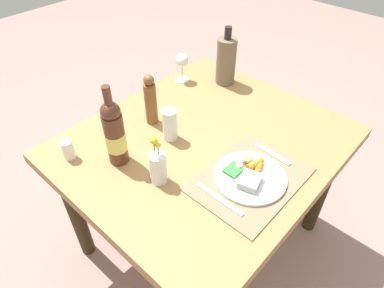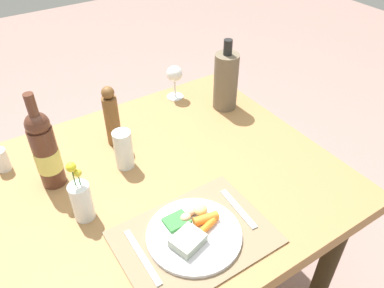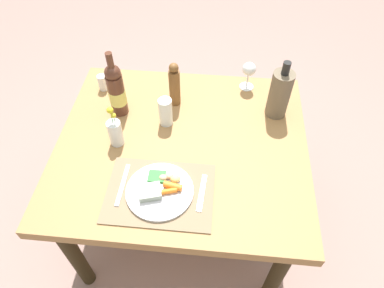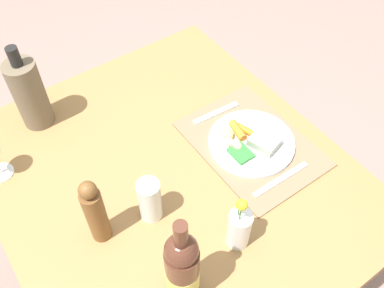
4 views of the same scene
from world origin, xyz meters
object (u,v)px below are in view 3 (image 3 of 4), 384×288
Objects in this scene: wine_bottle at (116,90)px; salt_shaker at (103,82)px; cooler_bottle at (280,94)px; fork at (123,185)px; dinner_plate at (160,190)px; dining_table at (182,155)px; wine_glass at (249,70)px; pepper_mill at (175,85)px; knife at (202,193)px; water_tumbler at (166,113)px; flower_vase at (115,132)px.

wine_bottle is 4.08× the size of salt_shaker.
fork is at bearing -142.90° from cooler_bottle.
fork is at bearing -68.29° from salt_shaker.
dinner_plate is at bearing -59.13° from wine_bottle.
wine_glass reaches higher than dining_table.
pepper_mill is (0.15, 0.51, 0.10)m from fork.
knife is at bearing -46.58° from salt_shaker.
wine_bottle is at bearing -51.46° from salt_shaker.
pepper_mill is 2.86× the size of salt_shaker.
pepper_mill is 0.38m from wine_glass.
dining_table is 7.93× the size of water_tumbler.
wine_bottle is (-0.74, -0.06, 0.01)m from cooler_bottle.
flower_vase is (-0.07, 0.22, 0.06)m from fork.
fork reaches higher than dining_table.
fork is 1.17× the size of knife.
dinner_plate is at bearing -102.09° from dining_table.
water_tumbler reaches higher than dinner_plate.
flower_vase is at bearing -144.53° from water_tumbler.
dinner_plate is 0.91× the size of cooler_bottle.
pepper_mill is 0.15m from water_tumbler.
salt_shaker is 0.74m from wine_glass.
cooler_bottle is at bearing 28.59° from dining_table.
wine_bottle is at bearing -158.49° from wine_glass.
salt_shaker is at bearing 123.02° from dinner_plate.
cooler_bottle is at bearing -6.11° from salt_shaker.
dinner_plate is 1.58× the size of knife.
cooler_bottle is 3.60× the size of salt_shaker.
flower_vase is 0.21m from wine_bottle.
cooler_bottle reaches higher than pepper_mill.
cooler_bottle is (0.48, 0.50, 0.10)m from dinner_plate.
water_tumbler reaches higher than knife.
dining_table is at bearing 117.30° from knife.
knife is (0.32, -0.01, 0.00)m from fork.
salt_shaker is (-0.38, 0.07, -0.07)m from pepper_mill.
dinner_plate is 1.35× the size of fork.
water_tumbler is 0.48m from wine_glass.
pepper_mill reaches higher than water_tumbler.
cooler_bottle is 0.53m from water_tumbler.
fork is 1.35× the size of wine_glass.
dining_table is 0.33m from pepper_mill.
cooler_bottle is 0.22m from wine_glass.
wine_glass reaches higher than fork.
fork is 1.42× the size of water_tumbler.
wine_bottle is 0.22m from salt_shaker.
pepper_mill is at bearing 112.50° from knife.
wine_bottle is 0.65m from wine_glass.
cooler_bottle is 1.99× the size of wine_glass.
salt_shaker reaches higher than dining_table.
wine_glass is (0.37, 0.29, 0.04)m from water_tumbler.
wine_glass is (0.50, 0.66, 0.10)m from fork.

